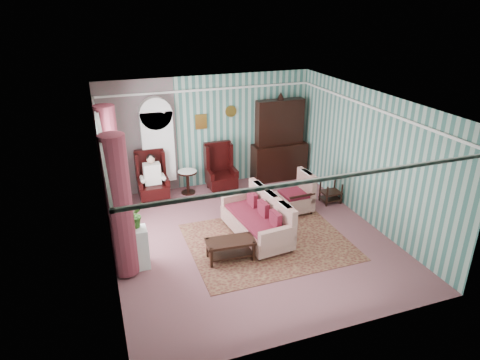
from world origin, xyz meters
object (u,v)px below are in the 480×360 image
object	(u,v)px
nest_table	(331,192)
floral_armchair	(295,192)
plant_stand	(133,249)
sofa	(256,218)
wingback_right	(221,168)
coffee_table	(230,250)
bookcase	(158,152)
round_side_table	(188,182)
seated_woman	(152,179)
dresser_hutch	(280,138)
wingback_left	(152,177)

from	to	relation	value
nest_table	floral_armchair	size ratio (longest dim) A/B	0.55
plant_stand	sofa	xyz separation A→B (m)	(2.55, 0.29, 0.05)
wingback_right	floral_armchair	bearing A→B (deg)	-52.96
nest_table	plant_stand	xyz separation A→B (m)	(-4.87, -1.20, 0.13)
nest_table	coffee_table	bearing A→B (deg)	-153.59
bookcase	round_side_table	bearing A→B (deg)	-20.27
seated_woman	round_side_table	distance (m)	0.96
plant_stand	bookcase	bearing A→B (deg)	71.51
dresser_hutch	wingback_right	bearing A→B (deg)	-171.23
wingback_left	sofa	xyz separation A→B (m)	(1.75, -2.46, -0.17)
floral_armchair	seated_woman	bearing A→B (deg)	57.90
bookcase	floral_armchair	world-z (taller)	bookcase
wingback_left	coffee_table	bearing A→B (deg)	-72.49
dresser_hutch	floral_armchair	world-z (taller)	dresser_hutch
plant_stand	sofa	bearing A→B (deg)	6.42
bookcase	nest_table	distance (m)	4.37
bookcase	wingback_left	xyz separation A→B (m)	(-0.25, -0.39, -0.50)
dresser_hutch	seated_woman	xyz separation A→B (m)	(-3.50, -0.27, -0.59)
sofa	wingback_right	bearing A→B (deg)	-5.95
seated_woman	round_side_table	size ratio (longest dim) A/B	1.97
round_side_table	coffee_table	size ratio (longest dim) A/B	0.64
nest_table	bookcase	bearing A→B (deg)	153.08
wingback_right	dresser_hutch	bearing A→B (deg)	8.77
wingback_left	round_side_table	bearing A→B (deg)	9.46
wingback_left	plant_stand	xyz separation A→B (m)	(-0.80, -2.75, -0.22)
seated_woman	sofa	size ratio (longest dim) A/B	0.63
wingback_right	seated_woman	world-z (taller)	wingback_right
seated_woman	sofa	xyz separation A→B (m)	(1.75, -2.46, -0.14)
round_side_table	floral_armchair	bearing A→B (deg)	-40.85
wingback_right	coffee_table	bearing A→B (deg)	-104.11
wingback_right	sofa	size ratio (longest dim) A/B	0.66
bookcase	floral_armchair	size ratio (longest dim) A/B	2.27
coffee_table	nest_table	bearing A→B (deg)	26.41
wingback_right	sofa	distance (m)	2.47
sofa	floral_armchair	xyz separation A→B (m)	(1.27, 0.78, 0.04)
round_side_table	floral_armchair	distance (m)	2.81
seated_woman	bookcase	bearing A→B (deg)	57.34
bookcase	wingback_right	size ratio (longest dim) A/B	1.79
wingback_left	floral_armchair	distance (m)	3.46
dresser_hutch	nest_table	bearing A→B (deg)	-72.61
wingback_left	nest_table	xyz separation A→B (m)	(4.07, -1.55, -0.35)
round_side_table	sofa	size ratio (longest dim) A/B	0.32
plant_stand	coffee_table	world-z (taller)	plant_stand
coffee_table	plant_stand	bearing A→B (deg)	169.23
bookcase	plant_stand	distance (m)	3.39
seated_woman	coffee_table	size ratio (longest dim) A/B	1.27
dresser_hutch	wingback_left	world-z (taller)	dresser_hutch
nest_table	seated_woman	bearing A→B (deg)	159.15
wingback_left	wingback_right	bearing A→B (deg)	0.00
sofa	nest_table	bearing A→B (deg)	-74.41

